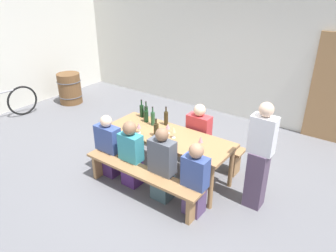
{
  "coord_description": "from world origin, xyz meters",
  "views": [
    {
      "loc": [
        2.56,
        -3.52,
        2.98
      ],
      "look_at": [
        0.0,
        0.0,
        0.9
      ],
      "focal_mm": 33.36,
      "sensor_mm": 36.0,
      "label": 1
    }
  ],
  "objects_px": {
    "standing_host": "(259,158)",
    "wine_barrel": "(70,88)",
    "tasting_table": "(168,139)",
    "wine_glass_4": "(139,126)",
    "wine_bottle_0": "(156,130)",
    "wine_bottle_3": "(153,118)",
    "wine_glass_2": "(174,130)",
    "wine_glass_3": "(168,126)",
    "seated_guest_near_3": "(195,181)",
    "bench_near": "(141,176)",
    "seated_guest_near_1": "(131,155)",
    "wine_bottle_2": "(146,112)",
    "wine_glass_1": "(201,140)",
    "seated_guest_near_2": "(162,167)",
    "wooden_door": "(336,90)",
    "wine_glass_0": "(130,123)",
    "wine_bottle_4": "(166,118)",
    "bench_far": "(190,140)",
    "seated_guest_near_0": "(109,148)",
    "wine_bottle_1": "(146,116)",
    "wine_bottle_5": "(142,111)"
  },
  "relations": [
    {
      "from": "bench_near",
      "to": "wine_bottle_2",
      "type": "bearing_deg",
      "value": 124.95
    },
    {
      "from": "wine_glass_2",
      "to": "seated_guest_near_3",
      "type": "distance_m",
      "value": 0.93
    },
    {
      "from": "seated_guest_near_1",
      "to": "wine_bottle_5",
      "type": "bearing_deg",
      "value": 29.74
    },
    {
      "from": "standing_host",
      "to": "wine_barrel",
      "type": "height_order",
      "value": "standing_host"
    },
    {
      "from": "wooden_door",
      "to": "bench_near",
      "type": "relative_size",
      "value": 1.06
    },
    {
      "from": "seated_guest_near_1",
      "to": "seated_guest_near_2",
      "type": "bearing_deg",
      "value": -90.0
    },
    {
      "from": "wine_glass_3",
      "to": "wine_bottle_1",
      "type": "bearing_deg",
      "value": 166.14
    },
    {
      "from": "wine_bottle_0",
      "to": "wine_bottle_3",
      "type": "height_order",
      "value": "wine_bottle_3"
    },
    {
      "from": "wooden_door",
      "to": "wine_glass_0",
      "type": "xyz_separation_m",
      "value": [
        -2.4,
        -3.1,
        -0.18
      ]
    },
    {
      "from": "wine_glass_1",
      "to": "wine_glass_3",
      "type": "relative_size",
      "value": 1.11
    },
    {
      "from": "bench_near",
      "to": "wine_bottle_5",
      "type": "height_order",
      "value": "wine_bottle_5"
    },
    {
      "from": "wine_bottle_0",
      "to": "wine_barrel",
      "type": "height_order",
      "value": "wine_bottle_0"
    },
    {
      "from": "wine_glass_2",
      "to": "seated_guest_near_1",
      "type": "xyz_separation_m",
      "value": [
        -0.44,
        -0.5,
        -0.36
      ]
    },
    {
      "from": "seated_guest_near_2",
      "to": "wooden_door",
      "type": "bearing_deg",
      "value": -24.36
    },
    {
      "from": "wine_bottle_3",
      "to": "wine_bottle_0",
      "type": "bearing_deg",
      "value": -44.16
    },
    {
      "from": "wine_bottle_3",
      "to": "seated_guest_near_1",
      "type": "relative_size",
      "value": 0.3
    },
    {
      "from": "tasting_table",
      "to": "wine_glass_3",
      "type": "distance_m",
      "value": 0.21
    },
    {
      "from": "bench_near",
      "to": "seated_guest_near_1",
      "type": "height_order",
      "value": "seated_guest_near_1"
    },
    {
      "from": "wine_bottle_2",
      "to": "seated_guest_near_3",
      "type": "xyz_separation_m",
      "value": [
        1.5,
        -0.81,
        -0.35
      ]
    },
    {
      "from": "wine_bottle_5",
      "to": "wine_glass_0",
      "type": "relative_size",
      "value": 1.81
    },
    {
      "from": "wine_bottle_2",
      "to": "wine_bottle_5",
      "type": "height_order",
      "value": "same"
    },
    {
      "from": "wine_glass_2",
      "to": "wine_glass_4",
      "type": "height_order",
      "value": "wine_glass_2"
    },
    {
      "from": "seated_guest_near_1",
      "to": "seated_guest_near_2",
      "type": "height_order",
      "value": "seated_guest_near_2"
    },
    {
      "from": "wine_glass_4",
      "to": "seated_guest_near_0",
      "type": "relative_size",
      "value": 0.16
    },
    {
      "from": "wine_bottle_2",
      "to": "wine_glass_4",
      "type": "bearing_deg",
      "value": -62.28
    },
    {
      "from": "seated_guest_near_0",
      "to": "wine_glass_4",
      "type": "bearing_deg",
      "value": -51.88
    },
    {
      "from": "tasting_table",
      "to": "wine_glass_4",
      "type": "height_order",
      "value": "wine_glass_4"
    },
    {
      "from": "wine_glass_3",
      "to": "standing_host",
      "type": "height_order",
      "value": "standing_host"
    },
    {
      "from": "wine_glass_4",
      "to": "wine_glass_2",
      "type": "bearing_deg",
      "value": 18.92
    },
    {
      "from": "wine_bottle_4",
      "to": "seated_guest_near_3",
      "type": "bearing_deg",
      "value": -36.95
    },
    {
      "from": "wine_glass_0",
      "to": "wine_glass_2",
      "type": "bearing_deg",
      "value": 14.89
    },
    {
      "from": "wine_bottle_1",
      "to": "seated_guest_near_2",
      "type": "relative_size",
      "value": 0.25
    },
    {
      "from": "wine_bottle_5",
      "to": "wine_glass_1",
      "type": "xyz_separation_m",
      "value": [
        1.41,
        -0.36,
        0.02
      ]
    },
    {
      "from": "wine_glass_0",
      "to": "seated_guest_near_2",
      "type": "bearing_deg",
      "value": -19.55
    },
    {
      "from": "wine_bottle_4",
      "to": "wine_bottle_2",
      "type": "bearing_deg",
      "value": 179.13
    },
    {
      "from": "tasting_table",
      "to": "wine_bottle_4",
      "type": "relative_size",
      "value": 6.42
    },
    {
      "from": "standing_host",
      "to": "wine_barrel",
      "type": "bearing_deg",
      "value": -11.14
    },
    {
      "from": "wooden_door",
      "to": "wine_bottle_0",
      "type": "distance_m",
      "value": 3.6
    },
    {
      "from": "wine_bottle_4",
      "to": "wine_glass_1",
      "type": "bearing_deg",
      "value": -21.5
    },
    {
      "from": "bench_near",
      "to": "wine_barrel",
      "type": "bearing_deg",
      "value": 154.91
    },
    {
      "from": "wine_bottle_3",
      "to": "wine_glass_2",
      "type": "bearing_deg",
      "value": -17.85
    },
    {
      "from": "wine_bottle_0",
      "to": "wine_bottle_1",
      "type": "bearing_deg",
      "value": 145.68
    },
    {
      "from": "wine_glass_2",
      "to": "standing_host",
      "type": "relative_size",
      "value": 0.11
    },
    {
      "from": "bench_near",
      "to": "wine_bottle_2",
      "type": "relative_size",
      "value": 6.24
    },
    {
      "from": "wine_bottle_2",
      "to": "wine_barrel",
      "type": "distance_m",
      "value": 3.49
    },
    {
      "from": "bench_far",
      "to": "wine_glass_0",
      "type": "distance_m",
      "value": 1.19
    },
    {
      "from": "seated_guest_near_1",
      "to": "wine_barrel",
      "type": "bearing_deg",
      "value": 64.96
    },
    {
      "from": "wine_bottle_2",
      "to": "bench_far",
      "type": "bearing_deg",
      "value": 30.8
    },
    {
      "from": "wine_glass_1",
      "to": "seated_guest_near_1",
      "type": "height_order",
      "value": "seated_guest_near_1"
    },
    {
      "from": "seated_guest_near_3",
      "to": "standing_host",
      "type": "relative_size",
      "value": 0.69
    }
  ]
}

